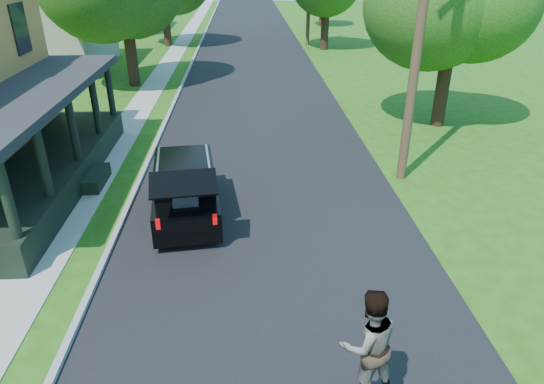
{
  "coord_description": "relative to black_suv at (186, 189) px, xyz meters",
  "views": [
    {
      "loc": [
        -0.57,
        -8.28,
        6.7
      ],
      "look_at": [
        0.07,
        3.0,
        1.08
      ],
      "focal_mm": 32.0,
      "sensor_mm": 36.0,
      "label": 1
    }
  ],
  "objects": [
    {
      "name": "ground",
      "position": [
        2.29,
        -3.91,
        -0.79
      ],
      "size": [
        140.0,
        140.0,
        0.0
      ],
      "primitive_type": "plane",
      "color": "#275210",
      "rests_on": "ground"
    },
    {
      "name": "street",
      "position": [
        2.29,
        16.09,
        -0.79
      ],
      "size": [
        8.0,
        120.0,
        0.02
      ],
      "primitive_type": "cube",
      "color": "black",
      "rests_on": "ground"
    },
    {
      "name": "curb",
      "position": [
        -1.76,
        16.09,
        -0.79
      ],
      "size": [
        0.15,
        120.0,
        0.12
      ],
      "primitive_type": "cube",
      "color": "gray",
      "rests_on": "ground"
    },
    {
      "name": "sidewalk",
      "position": [
        -3.31,
        16.09,
        -0.79
      ],
      "size": [
        1.3,
        120.0,
        0.03
      ],
      "primitive_type": "cube",
      "color": "#96968E",
      "rests_on": "ground"
    },
    {
      "name": "black_suv",
      "position": [
        0.0,
        0.0,
        0.0
      ],
      "size": [
        2.16,
        4.57,
        2.05
      ],
      "rotation": [
        0.0,
        0.0,
        0.12
      ],
      "color": "black",
      "rests_on": "ground"
    },
    {
      "name": "skateboarder",
      "position": [
        3.43,
        -6.91,
        0.76
      ],
      "size": [
        1.02,
        0.87,
        1.84
      ],
      "rotation": [
        0.0,
        0.0,
        3.35
      ],
      "color": "black",
      "rests_on": "ground"
    },
    {
      "name": "tree_right_near",
      "position": [
        9.89,
        7.37,
        4.07
      ],
      "size": [
        6.09,
        5.79,
        7.63
      ],
      "rotation": [
        0.0,
        0.0,
        0.2
      ],
      "color": "black",
      "rests_on": "ground"
    }
  ]
}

